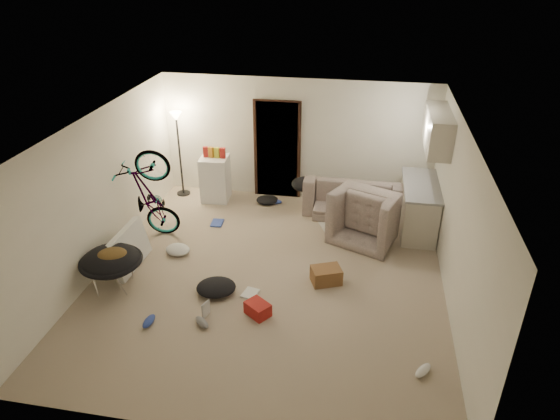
% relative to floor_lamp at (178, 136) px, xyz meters
% --- Properties ---
extents(floor, '(5.50, 6.00, 0.02)m').
position_rel_floor_lamp_xyz_m(floor, '(2.40, -2.65, -1.32)').
color(floor, tan).
rests_on(floor, ground).
extents(ceiling, '(5.50, 6.00, 0.02)m').
position_rel_floor_lamp_xyz_m(ceiling, '(2.40, -2.65, 1.20)').
color(ceiling, white).
rests_on(ceiling, wall_back).
extents(wall_back, '(5.50, 0.02, 2.50)m').
position_rel_floor_lamp_xyz_m(wall_back, '(2.40, 0.36, -0.06)').
color(wall_back, white).
rests_on(wall_back, floor).
extents(wall_front, '(5.50, 0.02, 2.50)m').
position_rel_floor_lamp_xyz_m(wall_front, '(2.40, -5.66, -0.06)').
color(wall_front, white).
rests_on(wall_front, floor).
extents(wall_left, '(0.02, 6.00, 2.50)m').
position_rel_floor_lamp_xyz_m(wall_left, '(-0.36, -2.65, -0.06)').
color(wall_left, white).
rests_on(wall_left, floor).
extents(wall_right, '(0.02, 6.00, 2.50)m').
position_rel_floor_lamp_xyz_m(wall_right, '(5.16, -2.65, -0.06)').
color(wall_right, white).
rests_on(wall_right, floor).
extents(doorway, '(0.85, 0.10, 2.04)m').
position_rel_floor_lamp_xyz_m(doorway, '(2.00, 0.32, -0.29)').
color(doorway, black).
rests_on(doorway, floor).
extents(door_trim, '(0.97, 0.04, 2.10)m').
position_rel_floor_lamp_xyz_m(door_trim, '(2.00, 0.29, -0.29)').
color(door_trim, black).
rests_on(door_trim, floor).
extents(floor_lamp, '(0.28, 0.28, 1.81)m').
position_rel_floor_lamp_xyz_m(floor_lamp, '(0.00, 0.00, 0.00)').
color(floor_lamp, black).
rests_on(floor_lamp, floor).
extents(kitchen_counter, '(0.60, 1.50, 0.88)m').
position_rel_floor_lamp_xyz_m(kitchen_counter, '(4.83, -0.65, -0.87)').
color(kitchen_counter, beige).
rests_on(kitchen_counter, floor).
extents(counter_top, '(0.64, 1.54, 0.04)m').
position_rel_floor_lamp_xyz_m(counter_top, '(4.83, -0.65, -0.41)').
color(counter_top, gray).
rests_on(counter_top, kitchen_counter).
extents(kitchen_uppers, '(0.38, 1.40, 0.65)m').
position_rel_floor_lamp_xyz_m(kitchen_uppers, '(4.96, -0.65, 0.64)').
color(kitchen_uppers, beige).
rests_on(kitchen_uppers, wall_right).
extents(sofa, '(1.93, 0.80, 0.56)m').
position_rel_floor_lamp_xyz_m(sofa, '(3.62, -0.20, -1.03)').
color(sofa, '#3E453D').
rests_on(sofa, floor).
extents(armchair, '(1.43, 1.35, 0.74)m').
position_rel_floor_lamp_xyz_m(armchair, '(3.99, -1.03, -0.94)').
color(armchair, '#3E453D').
rests_on(armchair, floor).
extents(bicycle, '(1.86, 0.96, 1.03)m').
position_rel_floor_lamp_xyz_m(bicycle, '(0.10, -1.81, -0.84)').
color(bicycle, black).
rests_on(bicycle, floor).
extents(book_asset, '(0.30, 0.26, 0.02)m').
position_rel_floor_lamp_xyz_m(book_asset, '(1.68, -3.86, -1.30)').
color(book_asset, '#A71E19').
rests_on(book_asset, floor).
extents(mini_fridge, '(0.58, 0.58, 0.94)m').
position_rel_floor_lamp_xyz_m(mini_fridge, '(0.77, -0.10, -0.84)').
color(mini_fridge, white).
rests_on(mini_fridge, floor).
extents(snack_box_0, '(0.12, 0.10, 0.30)m').
position_rel_floor_lamp_xyz_m(snack_box_0, '(0.60, -0.10, -0.31)').
color(snack_box_0, '#A71E19').
rests_on(snack_box_0, mini_fridge).
extents(snack_box_1, '(0.12, 0.10, 0.30)m').
position_rel_floor_lamp_xyz_m(snack_box_1, '(0.72, -0.10, -0.31)').
color(snack_box_1, '#B67016').
rests_on(snack_box_1, mini_fridge).
extents(snack_box_2, '(0.11, 0.08, 0.30)m').
position_rel_floor_lamp_xyz_m(snack_box_2, '(0.84, -0.10, -0.31)').
color(snack_box_2, gold).
rests_on(snack_box_2, mini_fridge).
extents(snack_box_3, '(0.10, 0.07, 0.30)m').
position_rel_floor_lamp_xyz_m(snack_box_3, '(0.96, -0.10, -0.31)').
color(snack_box_3, '#A71E19').
rests_on(snack_box_3, mini_fridge).
extents(saucer_chair, '(0.95, 0.95, 0.68)m').
position_rel_floor_lamp_xyz_m(saucer_chair, '(0.10, -3.36, -0.91)').
color(saucer_chair, silver).
rests_on(saucer_chair, floor).
extents(hoodie, '(0.60, 0.56, 0.22)m').
position_rel_floor_lamp_xyz_m(hoodie, '(0.15, -3.39, -0.71)').
color(hoodie, brown).
rests_on(hoodie, saucer_chair).
extents(sofa_drape, '(0.63, 0.55, 0.28)m').
position_rel_floor_lamp_xyz_m(sofa_drape, '(2.67, -0.20, -0.77)').
color(sofa_drape, black).
rests_on(sofa_drape, sofa).
extents(tv_box, '(0.28, 1.03, 0.69)m').
position_rel_floor_lamp_xyz_m(tv_box, '(0.10, -2.77, -0.97)').
color(tv_box, silver).
rests_on(tv_box, floor).
extents(drink_case_a, '(0.54, 0.47, 0.26)m').
position_rel_floor_lamp_xyz_m(drink_case_a, '(3.33, -2.65, -1.18)').
color(drink_case_a, brown).
rests_on(drink_case_a, floor).
extents(drink_case_b, '(0.43, 0.41, 0.20)m').
position_rel_floor_lamp_xyz_m(drink_case_b, '(2.43, -3.61, -1.21)').
color(drink_case_b, '#A71E19').
rests_on(drink_case_b, floor).
extents(juicer, '(0.17, 0.17, 0.25)m').
position_rel_floor_lamp_xyz_m(juicer, '(3.25, -2.75, -1.21)').
color(juicer, silver).
rests_on(juicer, floor).
extents(newspaper, '(0.61, 0.67, 0.01)m').
position_rel_floor_lamp_xyz_m(newspaper, '(3.26, -0.84, -1.30)').
color(newspaper, beige).
rests_on(newspaper, floor).
extents(book_blue, '(0.23, 0.31, 0.03)m').
position_rel_floor_lamp_xyz_m(book_blue, '(1.09, -1.13, -1.29)').
color(book_blue, '#2D44A5').
rests_on(book_blue, floor).
extents(book_white, '(0.27, 0.32, 0.03)m').
position_rel_floor_lamp_xyz_m(book_white, '(2.21, -3.17, -1.29)').
color(book_white, silver).
rests_on(book_white, floor).
extents(shoe_0, '(0.25, 0.10, 0.09)m').
position_rel_floor_lamp_xyz_m(shoe_0, '(2.04, -0.10, -1.26)').
color(shoe_0, '#2D44A5').
rests_on(shoe_0, floor).
extents(shoe_2, '(0.15, 0.30, 0.11)m').
position_rel_floor_lamp_xyz_m(shoe_2, '(0.97, -4.09, -1.25)').
color(shoe_2, '#2D44A5').
rests_on(shoe_2, floor).
extents(shoe_3, '(0.30, 0.28, 0.11)m').
position_rel_floor_lamp_xyz_m(shoe_3, '(1.71, -3.98, -1.25)').
color(shoe_3, slate).
rests_on(shoe_3, floor).
extents(shoe_4, '(0.27, 0.31, 0.11)m').
position_rel_floor_lamp_xyz_m(shoe_4, '(4.70, -4.36, -1.25)').
color(shoe_4, white).
rests_on(shoe_4, floor).
extents(clothes_lump_a, '(0.71, 0.65, 0.19)m').
position_rel_floor_lamp_xyz_m(clothes_lump_a, '(1.69, -3.22, -1.21)').
color(clothes_lump_a, black).
rests_on(clothes_lump_a, floor).
extents(clothes_lump_b, '(0.54, 0.49, 0.14)m').
position_rel_floor_lamp_xyz_m(clothes_lump_b, '(1.86, -0.10, -1.24)').
color(clothes_lump_b, black).
rests_on(clothes_lump_b, floor).
extents(clothes_lump_c, '(0.53, 0.49, 0.13)m').
position_rel_floor_lamp_xyz_m(clothes_lump_c, '(0.71, -2.25, -1.24)').
color(clothes_lump_c, silver).
rests_on(clothes_lump_c, floor).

